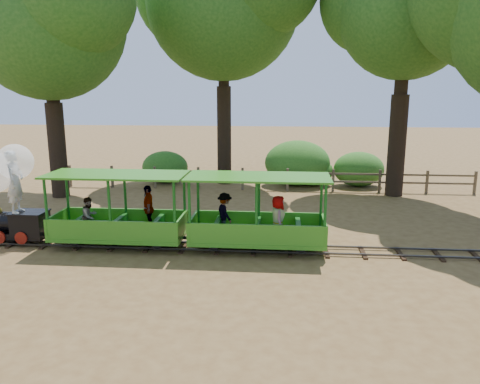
# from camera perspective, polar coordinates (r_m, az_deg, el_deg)

# --- Properties ---
(ground) EXTENTS (90.00, 90.00, 0.00)m
(ground) POSITION_cam_1_polar(r_m,az_deg,el_deg) (13.21, 1.72, -7.10)
(ground) COLOR olive
(ground) RESTS_ON ground
(track) EXTENTS (22.00, 1.00, 0.10)m
(track) POSITION_cam_1_polar(r_m,az_deg,el_deg) (13.19, 1.72, -6.83)
(track) COLOR #3F3D3A
(track) RESTS_ON ground
(locomotive) EXTENTS (2.57, 1.21, 2.96)m
(locomotive) POSITION_cam_1_polar(r_m,az_deg,el_deg) (15.12, -27.22, 0.60)
(locomotive) COLOR black
(locomotive) RESTS_ON ground
(carriage_front) EXTENTS (3.89, 1.59, 2.02)m
(carriage_front) POSITION_cam_1_polar(r_m,az_deg,el_deg) (13.74, -14.38, -3.12)
(carriage_front) COLOR #388D1E
(carriage_front) RESTS_ON track
(carriage_rear) EXTENTS (3.89, 1.59, 2.02)m
(carriage_rear) POSITION_cam_1_polar(r_m,az_deg,el_deg) (12.97, 1.82, -3.64)
(carriage_rear) COLOR #388D1E
(carriage_rear) RESTS_ON track
(oak_nw) EXTENTS (7.68, 6.76, 10.10)m
(oak_nw) POSITION_cam_1_polar(r_m,az_deg,el_deg) (20.91, -22.56, 19.55)
(oak_nw) COLOR #2D2116
(oak_nw) RESTS_ON ground
(oak_ne) EXTENTS (6.68, 5.87, 10.08)m
(oak_ne) POSITION_cam_1_polar(r_m,az_deg,el_deg) (20.82, 19.57, 20.70)
(oak_ne) COLOR #2D2116
(oak_ne) RESTS_ON ground
(fence) EXTENTS (18.10, 0.10, 1.00)m
(fence) POSITION_cam_1_polar(r_m,az_deg,el_deg) (20.80, 3.06, 1.78)
(fence) COLOR brown
(fence) RESTS_ON ground
(shrub_west) EXTENTS (2.21, 1.70, 1.53)m
(shrub_west) POSITION_cam_1_polar(r_m,az_deg,el_deg) (22.73, -9.12, 3.02)
(shrub_west) COLOR #2D6B1E
(shrub_west) RESTS_ON ground
(shrub_mid_w) EXTENTS (3.03, 2.33, 2.10)m
(shrub_mid_w) POSITION_cam_1_polar(r_m,az_deg,el_deg) (22.01, 7.00, 3.54)
(shrub_mid_w) COLOR #2D6B1E
(shrub_mid_w) RESTS_ON ground
(shrub_mid_e) EXTENTS (1.94, 1.49, 1.34)m
(shrub_mid_e) POSITION_cam_1_polar(r_m,az_deg,el_deg) (22.10, 8.79, 2.52)
(shrub_mid_e) COLOR #2D6B1E
(shrub_mid_e) RESTS_ON ground
(shrub_east) EXTENTS (2.32, 1.78, 1.60)m
(shrub_east) POSITION_cam_1_polar(r_m,az_deg,el_deg) (22.32, 14.27, 2.72)
(shrub_east) COLOR #2D6B1E
(shrub_east) RESTS_ON ground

